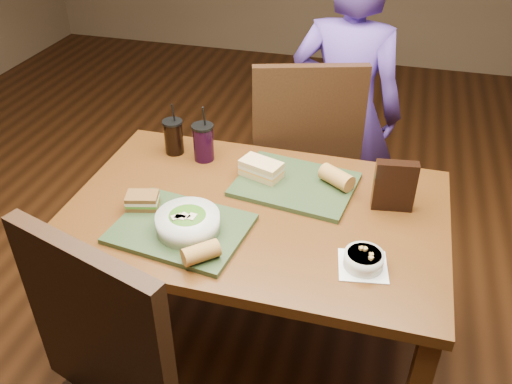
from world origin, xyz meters
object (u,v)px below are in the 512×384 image
(dining_table, at_px, (256,229))
(tray_far, at_px, (295,184))
(baguette_near, at_px, (201,253))
(sandwich_far, at_px, (261,169))
(chip_bag, at_px, (394,186))
(diner, at_px, (345,113))
(tray_near, at_px, (181,229))
(cup_cola, at_px, (174,137))
(cup_berry, at_px, (203,142))
(salad_bowl, at_px, (188,221))
(soup_bowl, at_px, (364,260))
(chair_far, at_px, (310,157))
(baguette_far, at_px, (337,178))
(sandwich_near, at_px, (143,201))

(dining_table, distance_m, tray_far, 0.22)
(tray_far, height_order, baguette_near, baguette_near)
(sandwich_far, bearing_deg, chip_bag, -6.34)
(diner, xyz_separation_m, baguette_near, (-0.28, -1.20, 0.07))
(tray_near, bearing_deg, baguette_near, -48.00)
(tray_far, bearing_deg, baguette_near, -110.67)
(cup_cola, relative_size, chip_bag, 1.19)
(diner, relative_size, sandwich_far, 8.51)
(cup_berry, xyz_separation_m, chip_bag, (0.74, -0.14, 0.02))
(tray_far, xyz_separation_m, salad_bowl, (-0.27, -0.37, 0.04))
(salad_bowl, relative_size, soup_bowl, 1.23)
(chair_far, distance_m, diner, 0.28)
(chip_bag, bearing_deg, sandwich_far, 165.32)
(tray_far, relative_size, baguette_far, 3.33)
(baguette_near, bearing_deg, soup_bowl, 14.16)
(tray_far, distance_m, baguette_near, 0.53)
(baguette_near, xyz_separation_m, chip_bag, (0.53, 0.45, 0.05))
(sandwich_far, relative_size, baguette_near, 1.53)
(sandwich_near, bearing_deg, tray_near, -22.81)
(soup_bowl, height_order, baguette_far, baguette_far)
(chair_far, relative_size, tray_near, 2.56)
(salad_bowl, relative_size, cup_berry, 0.89)
(cup_berry, distance_m, chip_bag, 0.75)
(salad_bowl, xyz_separation_m, sandwich_near, (-0.20, 0.08, -0.01))
(tray_near, xyz_separation_m, sandwich_far, (0.17, 0.37, 0.04))
(chair_far, xyz_separation_m, salad_bowl, (-0.25, -0.85, 0.21))
(cup_cola, bearing_deg, dining_table, -34.40)
(tray_far, bearing_deg, sandwich_far, 175.52)
(tray_far, relative_size, chip_bag, 2.30)
(chair_far, xyz_separation_m, cup_cola, (-0.50, -0.37, 0.22))
(chair_far, height_order, soup_bowl, chair_far)
(baguette_far, bearing_deg, tray_far, -171.23)
(dining_table, height_order, cup_cola, cup_cola)
(sandwich_near, bearing_deg, soup_bowl, -6.38)
(cup_berry, bearing_deg, chair_far, 46.66)
(tray_near, bearing_deg, cup_berry, 100.36)
(tray_near, height_order, salad_bowl, salad_bowl)
(chair_far, height_order, baguette_near, chair_far)
(baguette_far, relative_size, cup_cola, 0.58)
(tray_far, distance_m, cup_berry, 0.41)
(sandwich_near, height_order, cup_cola, cup_cola)
(dining_table, bearing_deg, baguette_near, -104.65)
(baguette_far, bearing_deg, soup_bowl, -70.28)
(tray_near, distance_m, baguette_far, 0.59)
(dining_table, xyz_separation_m, sandwich_far, (-0.03, 0.18, 0.14))
(dining_table, height_order, baguette_far, baguette_far)
(dining_table, xyz_separation_m, diner, (0.19, 0.88, 0.07))
(salad_bowl, relative_size, baguette_far, 1.63)
(diner, bearing_deg, cup_berry, 56.79)
(sandwich_far, distance_m, cup_cola, 0.40)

